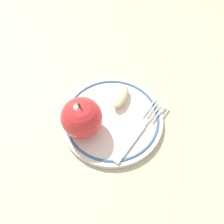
{
  "coord_description": "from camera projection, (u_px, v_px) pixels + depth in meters",
  "views": [
    {
      "loc": [
        -0.03,
        0.26,
        0.47
      ],
      "look_at": [
        0.01,
        -0.01,
        0.04
      ],
      "focal_mm": 40.0,
      "sensor_mm": 36.0,
      "label": 1
    }
  ],
  "objects": [
    {
      "name": "apple_red_whole",
      "position": [
        82.0,
        118.0,
        0.48
      ],
      "size": [
        0.08,
        0.08,
        0.09
      ],
      "color": "red",
      "rests_on": "plate"
    },
    {
      "name": "plate",
      "position": [
        112.0,
        119.0,
        0.54
      ],
      "size": [
        0.22,
        0.22,
        0.02
      ],
      "color": "beige",
      "rests_on": "ground_plane"
    },
    {
      "name": "ground_plane",
      "position": [
        114.0,
        125.0,
        0.54
      ],
      "size": [
        2.0,
        2.0,
        0.0
      ],
      "primitive_type": "plane",
      "color": "#BBAE8B"
    },
    {
      "name": "apple_slice_front",
      "position": [
        121.0,
        96.0,
        0.55
      ],
      "size": [
        0.04,
        0.07,
        0.02
      ],
      "primitive_type": "ellipsoid",
      "rotation": [
        0.0,
        0.0,
        4.5
      ],
      "color": "beige",
      "rests_on": "plate"
    },
    {
      "name": "fork",
      "position": [
        139.0,
        131.0,
        0.51
      ],
      "size": [
        0.1,
        0.17,
        0.0
      ],
      "rotation": [
        0.0,
        0.0,
        4.24
      ],
      "color": "silver",
      "rests_on": "plate"
    }
  ]
}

